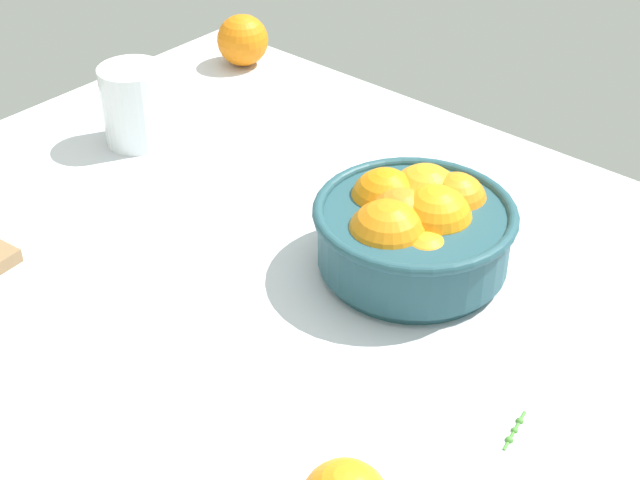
{
  "coord_description": "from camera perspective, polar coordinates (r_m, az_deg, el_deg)",
  "views": [
    {
      "loc": [
        48.77,
        -59.25,
        60.68
      ],
      "look_at": [
        -1.15,
        -1.27,
        6.6
      ],
      "focal_mm": 52.76,
      "sensor_mm": 36.0,
      "label": 1
    }
  ],
  "objects": [
    {
      "name": "juice_glass",
      "position": [
        1.24,
        -11.17,
        7.83
      ],
      "size": [
        8.35,
        8.35,
        10.39
      ],
      "color": "white",
      "rests_on": "ground_plane"
    },
    {
      "name": "ground_plane",
      "position": [
        0.99,
        0.99,
        -3.77
      ],
      "size": [
        117.76,
        81.63,
        3.0
      ],
      "primitive_type": "cube",
      "color": "silver"
    },
    {
      "name": "loose_orange_0",
      "position": [
        1.45,
        -4.72,
        11.99
      ],
      "size": [
        7.7,
        7.7,
        7.7
      ],
      "primitive_type": "sphere",
      "color": "orange",
      "rests_on": "ground_plane"
    },
    {
      "name": "fruit_bowl",
      "position": [
        0.98,
        5.7,
        0.67
      ],
      "size": [
        21.29,
        21.29,
        10.38
      ],
      "color": "#234C56",
      "rests_on": "ground_plane"
    },
    {
      "name": "herb_sprig_0",
      "position": [
        0.85,
        11.72,
        -11.16
      ],
      "size": [
        1.24,
        5.12,
        0.74
      ],
      "color": "#448634",
      "rests_on": "ground_plane"
    }
  ]
}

